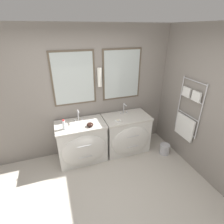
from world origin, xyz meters
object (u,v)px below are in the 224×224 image
at_px(toiletry_bottle, 64,125).
at_px(amenity_bowl, 90,125).
at_px(vanity_right, 126,134).
at_px(vanity_left, 82,142).
at_px(waste_bin, 165,149).

distance_m(toiletry_bottle, amenity_bowl, 0.47).
xyz_separation_m(toiletry_bottle, amenity_bowl, (0.47, -0.06, -0.05)).
bearing_deg(vanity_right, amenity_bowl, -171.65).
distance_m(vanity_left, amenity_bowl, 0.49).
height_order(toiletry_bottle, amenity_bowl, toiletry_bottle).
relative_size(vanity_right, toiletry_bottle, 4.92).
bearing_deg(vanity_left, waste_bin, -13.43).
xyz_separation_m(vanity_left, vanity_right, (0.98, 0.00, 0.00)).
height_order(vanity_left, amenity_bowl, amenity_bowl).
bearing_deg(vanity_left, amenity_bowl, -36.29).
height_order(vanity_left, waste_bin, vanity_left).
distance_m(vanity_right, amenity_bowl, 0.94).
relative_size(vanity_left, waste_bin, 4.15).
height_order(toiletry_bottle, waste_bin, toiletry_bottle).
relative_size(vanity_left, amenity_bowl, 7.56).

